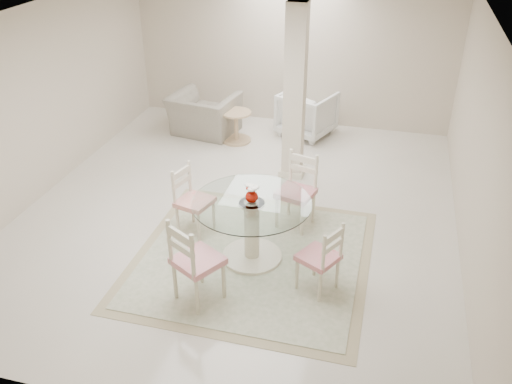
% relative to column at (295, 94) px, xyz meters
% --- Properties ---
extents(ground, '(7.00, 7.00, 0.00)m').
position_rel_column_xyz_m(ground, '(-0.50, -1.30, -1.35)').
color(ground, white).
rests_on(ground, ground).
extents(room_shell, '(6.02, 7.02, 2.71)m').
position_rel_column_xyz_m(room_shell, '(-0.50, -1.30, 0.51)').
color(room_shell, beige).
rests_on(room_shell, ground).
extents(column, '(0.30, 0.30, 2.70)m').
position_rel_column_xyz_m(column, '(0.00, 0.00, 0.00)').
color(column, beige).
rests_on(column, ground).
extents(area_rug, '(2.89, 2.89, 0.02)m').
position_rel_column_xyz_m(area_rug, '(-0.03, -2.36, -1.34)').
color(area_rug, tan).
rests_on(area_rug, ground).
extents(dining_table, '(1.43, 1.43, 0.82)m').
position_rel_column_xyz_m(dining_table, '(-0.03, -2.36, -0.93)').
color(dining_table, beige).
rests_on(dining_table, ground).
extents(red_vase, '(0.18, 0.17, 0.23)m').
position_rel_column_xyz_m(red_vase, '(-0.03, -2.37, -0.41)').
color(red_vase, '#9E1004').
rests_on(red_vase, dining_table).
extents(dining_chair_east, '(0.54, 0.54, 1.00)m').
position_rel_column_xyz_m(dining_chair_east, '(0.90, -2.77, -0.82)').
color(dining_chair_east, beige).
rests_on(dining_chair_east, ground).
extents(dining_chair_north, '(0.55, 0.55, 1.13)m').
position_rel_column_xyz_m(dining_chair_north, '(0.36, -1.42, -0.75)').
color(dining_chair_north, '#EFE4C5').
rests_on(dining_chair_north, ground).
extents(dining_chair_west, '(0.52, 0.52, 1.05)m').
position_rel_column_xyz_m(dining_chair_west, '(-0.97, -1.97, -0.80)').
color(dining_chair_west, beige).
rests_on(dining_chair_west, ground).
extents(dining_chair_south, '(0.64, 0.64, 1.17)m').
position_rel_column_xyz_m(dining_chair_south, '(-0.44, -3.30, -0.73)').
color(dining_chair_south, beige).
rests_on(dining_chair_south, ground).
extents(recliner_taupe, '(1.30, 1.18, 0.75)m').
position_rel_column_xyz_m(recliner_taupe, '(-1.91, 1.19, -0.98)').
color(recliner_taupe, gray).
rests_on(recliner_taupe, ground).
extents(armchair_white, '(1.14, 1.16, 0.82)m').
position_rel_column_xyz_m(armchair_white, '(-0.06, 1.63, -0.94)').
color(armchair_white, white).
rests_on(armchair_white, ground).
extents(side_table, '(0.55, 0.55, 0.57)m').
position_rel_column_xyz_m(side_table, '(-1.23, 0.99, -1.09)').
color(side_table, tan).
rests_on(side_table, ground).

